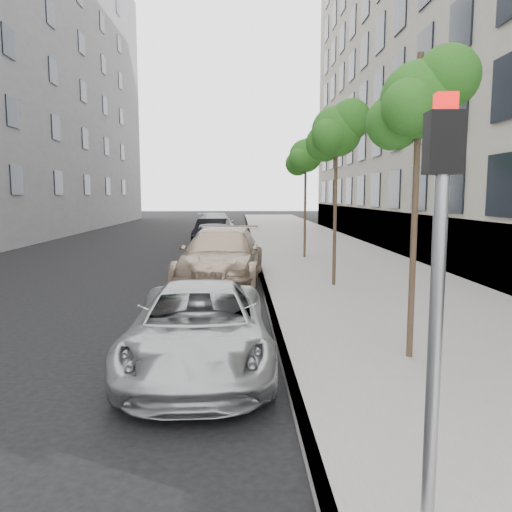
{
  "coord_description": "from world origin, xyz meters",
  "views": [
    {
      "loc": [
        0.43,
        -6.27,
        2.75
      ],
      "look_at": [
        0.78,
        3.89,
        1.5
      ],
      "focal_mm": 35.0,
      "sensor_mm": 36.0,
      "label": 1
    }
  ],
  "objects": [
    {
      "name": "signal_pole",
      "position": [
        1.82,
        -2.88,
        2.19
      ],
      "size": [
        0.25,
        0.19,
        3.29
      ],
      "rotation": [
        0.0,
        0.0,
        -0.06
      ],
      "color": "#939699",
      "rests_on": "sidewalk"
    },
    {
      "name": "sidewalk",
      "position": [
        4.3,
        24.0,
        0.07
      ],
      "size": [
        6.4,
        72.0,
        0.14
      ],
      "primitive_type": "cube",
      "color": "gray",
      "rests_on": "ground"
    },
    {
      "name": "suv",
      "position": [
        -0.1,
        9.09,
        0.85
      ],
      "size": [
        2.88,
        6.07,
        1.71
      ],
      "primitive_type": "imported",
      "rotation": [
        0.0,
        0.0,
        -0.08
      ],
      "color": "tan",
      "rests_on": "ground"
    },
    {
      "name": "curb",
      "position": [
        1.18,
        24.0,
        0.07
      ],
      "size": [
        0.15,
        72.0,
        0.14
      ],
      "primitive_type": "cube",
      "color": "#9E9B93",
      "rests_on": "ground"
    },
    {
      "name": "sedan_blue",
      "position": [
        -0.66,
        15.19,
        0.8
      ],
      "size": [
        2.18,
        4.8,
        1.6
      ],
      "primitive_type": "imported",
      "rotation": [
        0.0,
        0.0,
        0.06
      ],
      "color": "#0F1834",
      "rests_on": "ground"
    },
    {
      "name": "sedan_black",
      "position": [
        -0.99,
        20.39,
        0.74
      ],
      "size": [
        1.91,
        4.62,
        1.49
      ],
      "primitive_type": "imported",
      "rotation": [
        0.0,
        0.0,
        -0.08
      ],
      "color": "black",
      "rests_on": "ground"
    },
    {
      "name": "minivan",
      "position": [
        -0.21,
        1.48,
        0.66
      ],
      "size": [
        2.32,
        4.79,
        1.31
      ],
      "primitive_type": "imported",
      "rotation": [
        0.0,
        0.0,
        0.03
      ],
      "color": "#A6A9AB",
      "rests_on": "ground"
    },
    {
      "name": "tree_far",
      "position": [
        3.23,
        14.5,
        4.34
      ],
      "size": [
        1.7,
        1.5,
        5.05
      ],
      "color": "#38281C",
      "rests_on": "sidewalk"
    },
    {
      "name": "tree_near",
      "position": [
        3.23,
        1.5,
        4.18
      ],
      "size": [
        1.56,
        1.36,
        4.82
      ],
      "color": "#38281C",
      "rests_on": "sidewalk"
    },
    {
      "name": "sedan_rear",
      "position": [
        -1.05,
        25.95,
        0.79
      ],
      "size": [
        3.01,
        5.69,
        1.57
      ],
      "primitive_type": "imported",
      "rotation": [
        0.0,
        0.0,
        0.15
      ],
      "color": "#A4A6AB",
      "rests_on": "ground"
    },
    {
      "name": "ground",
      "position": [
        0.0,
        0.0,
        0.0
      ],
      "size": [
        160.0,
        160.0,
        0.0
      ],
      "primitive_type": "plane",
      "color": "black",
      "rests_on": "ground"
    },
    {
      "name": "tree_mid",
      "position": [
        3.23,
        8.0,
        4.52
      ],
      "size": [
        1.75,
        1.55,
        5.25
      ],
      "color": "#38281C",
      "rests_on": "sidewalk"
    }
  ]
}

